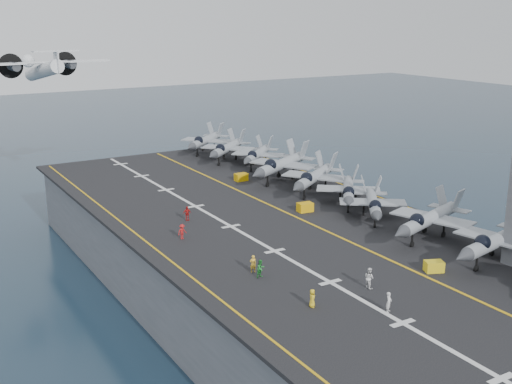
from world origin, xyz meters
TOP-DOWN VIEW (x-y plane):
  - ground at (0.00, 0.00)m, footprint 500.00×500.00m
  - hull at (0.00, 0.00)m, footprint 36.00×90.00m
  - flight_deck at (0.00, 0.00)m, footprint 38.00×92.00m
  - foul_line at (3.00, 0.00)m, footprint 0.35×90.00m
  - landing_centerline at (-6.00, 0.00)m, footprint 0.50×90.00m
  - deck_edge_port at (-17.00, 0.00)m, footprint 0.25×90.00m
  - deck_edge_stbd at (18.50, 0.00)m, footprint 0.25×90.00m
  - fighter_jet_1 at (12.32, -24.50)m, footprint 15.78×12.09m
  - fighter_jet_2 at (11.72, -15.47)m, footprint 16.55×13.52m
  - fighter_jet_3 at (11.02, -6.52)m, footprint 14.38×15.26m
  - fighter_jet_4 at (12.28, 0.00)m, footprint 14.90×15.58m
  - fighter_jet_5 at (11.95, 7.43)m, footprint 17.60×16.29m
  - fighter_jet_6 at (11.79, 15.98)m, footprint 18.98×16.92m
  - fighter_jet_7 at (13.40, 25.94)m, footprint 15.72×15.47m
  - fighter_jet_8 at (11.24, 32.80)m, footprint 16.90×16.36m
  - tow_cart_a at (4.67, -23.18)m, footprint 2.17×1.83m
  - tow_cart_b at (5.41, 0.41)m, footprint 2.11×1.49m
  - tow_cart_c at (6.30, 19.03)m, footprint 1.96×1.28m
  - crew_0 at (-10.69, -23.51)m, footprint 1.17×1.20m
  - crew_1 at (-11.11, -13.93)m, footprint 1.25×0.99m
  - crew_2 at (-11.11, -15.42)m, footprint 1.24×0.96m
  - crew_3 at (-13.03, -1.11)m, footprint 1.18×0.89m
  - crew_4 at (-9.59, 4.92)m, footprint 1.19×0.86m
  - crew_6 at (-5.53, -27.72)m, footprint 1.32×1.19m
  - crew_7 at (-3.62, -22.89)m, footprint 0.83×1.23m
  - transport_plane at (-14.13, 55.60)m, footprint 25.90×18.73m
  - fighter_jet_9 at (11.24, 41.30)m, footprint 16.90×16.36m

SIDE VIEW (x-z plane):
  - ground at x=0.00m, z-range 0.00..0.00m
  - hull at x=0.00m, z-range 0.00..10.00m
  - flight_deck at x=0.00m, z-range 10.00..10.40m
  - foul_line at x=3.00m, z-range 10.41..10.43m
  - landing_centerline at x=-6.00m, z-range 10.41..10.43m
  - deck_edge_port at x=-17.00m, z-range 10.41..10.43m
  - deck_edge_stbd at x=18.50m, z-range 10.41..10.43m
  - tow_cart_a at x=4.67m, z-range 10.40..11.51m
  - tow_cart_c at x=6.30m, z-range 10.40..11.58m
  - tow_cart_b at x=5.41m, z-range 10.40..11.59m
  - crew_0 at x=-10.69m, z-range 10.40..12.08m
  - crew_3 at x=-13.03m, z-range 10.40..12.19m
  - crew_1 at x=-11.11m, z-range 10.40..12.23m
  - crew_6 at x=-5.53m, z-range 10.40..12.24m
  - crew_2 at x=-11.11m, z-range 10.40..12.24m
  - crew_4 at x=-9.59m, z-range 10.40..12.26m
  - crew_7 at x=-3.62m, z-range 10.40..12.43m
  - fighter_jet_3 at x=11.02m, z-range 10.40..14.81m
  - fighter_jet_4 at x=12.28m, z-range 10.40..14.92m
  - fighter_jet_7 at x=13.40m, z-range 10.40..15.00m
  - fighter_jet_8 at x=11.24m, z-range 10.40..15.32m
  - fighter_jet_9 at x=11.24m, z-range 10.40..15.32m
  - fighter_jet_1 at x=12.32m, z-range 10.40..15.32m
  - fighter_jet_2 at x=11.72m, z-range 10.40..15.36m
  - fighter_jet_5 at x=11.95m, z-range 10.40..15.49m
  - fighter_jet_6 at x=11.79m, z-range 10.40..15.90m
  - transport_plane at x=-14.13m, z-range 22.85..28.67m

